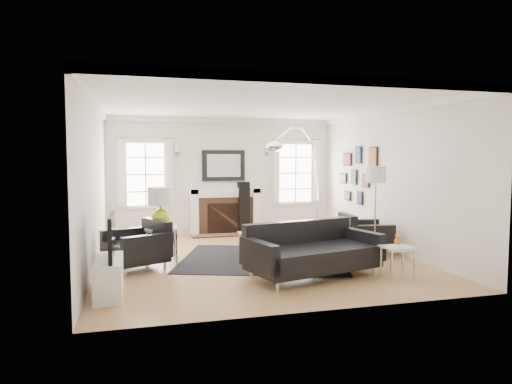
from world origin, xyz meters
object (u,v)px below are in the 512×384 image
object	(u,v)px
coffee_table	(268,236)
arc_floor_lamp	(298,177)
armchair_right	(363,235)
fireplace	(225,212)
armchair_left	(140,247)
gourd_lamp	(161,204)
sofa	(311,252)

from	to	relation	value
coffee_table	arc_floor_lamp	xyz separation A→B (m)	(1.16, 1.60, 1.02)
armchair_right	arc_floor_lamp	distance (m)	2.15
fireplace	armchair_left	world-z (taller)	fireplace
fireplace	armchair_left	xyz separation A→B (m)	(-2.03, -3.06, -0.18)
armchair_right	gourd_lamp	distance (m)	3.87
coffee_table	armchair_left	bearing A→B (deg)	-172.37
coffee_table	gourd_lamp	distance (m)	2.04
sofa	arc_floor_lamp	distance (m)	3.39
fireplace	gourd_lamp	size ratio (longest dim) A/B	2.43
sofa	coffee_table	bearing A→B (deg)	99.64
fireplace	armchair_left	distance (m)	3.68
sofa	arc_floor_lamp	bearing A→B (deg)	73.61
sofa	armchair_left	size ratio (longest dim) A/B	1.82
sofa	armchair_left	distance (m)	2.82
armchair_right	fireplace	bearing A→B (deg)	126.60
arc_floor_lamp	fireplace	bearing A→B (deg)	141.49
fireplace	armchair_left	bearing A→B (deg)	-123.66
armchair_right	gourd_lamp	size ratio (longest dim) A/B	1.49
coffee_table	arc_floor_lamp	distance (m)	2.23
armchair_left	sofa	bearing A→B (deg)	-24.73
armchair_left	gourd_lamp	xyz separation A→B (m)	(0.37, 0.38, 0.66)
armchair_left	armchair_right	bearing A→B (deg)	2.44
coffee_table	armchair_right	bearing A→B (deg)	-4.05
fireplace	sofa	size ratio (longest dim) A/B	0.75
gourd_lamp	coffee_table	bearing A→B (deg)	-2.13
armchair_right	coffee_table	size ratio (longest dim) A/B	1.09
armchair_left	coffee_table	size ratio (longest dim) A/B	1.29
sofa	armchair_right	bearing A→B (deg)	40.15
sofa	coffee_table	distance (m)	1.51
fireplace	gourd_lamp	xyz separation A→B (m)	(-1.66, -2.67, 0.48)
arc_floor_lamp	gourd_lamp	bearing A→B (deg)	-153.73
fireplace	armchair_left	size ratio (longest dim) A/B	1.37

